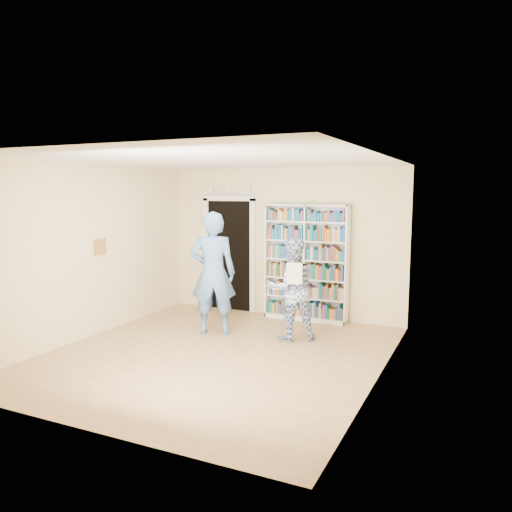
{
  "coord_description": "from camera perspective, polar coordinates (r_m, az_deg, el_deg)",
  "views": [
    {
      "loc": [
        3.37,
        -5.93,
        2.29
      ],
      "look_at": [
        0.2,
        0.9,
        1.3
      ],
      "focal_mm": 35.0,
      "sensor_mm": 36.0,
      "label": 1
    }
  ],
  "objects": [
    {
      "name": "wall_right",
      "position": [
        6.11,
        14.06,
        -1.62
      ],
      "size": [
        0.0,
        5.0,
        5.0
      ],
      "primitive_type": "plane",
      "rotation": [
        1.57,
        0.0,
        -1.57
      ],
      "color": "beige",
      "rests_on": "floor"
    },
    {
      "name": "wall_art",
      "position": [
        8.35,
        -17.39,
        1.0
      ],
      "size": [
        0.03,
        0.25,
        0.25
      ],
      "primitive_type": "cube",
      "color": "brown",
      "rests_on": "wall_left"
    },
    {
      "name": "bookshelf",
      "position": [
        8.85,
        5.78,
        -0.72
      ],
      "size": [
        1.49,
        0.28,
        2.05
      ],
      "rotation": [
        0.0,
        0.0,
        -0.13
      ],
      "color": "white",
      "rests_on": "floor"
    },
    {
      "name": "ceiling",
      "position": [
        6.83,
        -4.76,
        10.88
      ],
      "size": [
        5.0,
        5.0,
        0.0
      ],
      "primitive_type": "plane",
      "rotation": [
        3.14,
        0.0,
        0.0
      ],
      "color": "white",
      "rests_on": "wall_back"
    },
    {
      "name": "wall_left",
      "position": [
        8.22,
        -18.41,
        0.52
      ],
      "size": [
        0.0,
        5.0,
        5.0
      ],
      "primitive_type": "plane",
      "rotation": [
        1.57,
        0.0,
        1.57
      ],
      "color": "beige",
      "rests_on": "floor"
    },
    {
      "name": "paper_sheet",
      "position": [
        7.37,
        4.42,
        -2.01
      ],
      "size": [
        0.22,
        0.08,
        0.32
      ],
      "primitive_type": "cube",
      "rotation": [
        0.0,
        0.0,
        0.34
      ],
      "color": "white",
      "rests_on": "man_plaid"
    },
    {
      "name": "floor",
      "position": [
        7.2,
        -4.52,
        -11.12
      ],
      "size": [
        5.0,
        5.0,
        0.0
      ],
      "primitive_type": "plane",
      "color": "#966B48",
      "rests_on": "ground"
    },
    {
      "name": "doorway",
      "position": [
        9.59,
        -3.06,
        0.8
      ],
      "size": [
        1.1,
        0.08,
        2.43
      ],
      "color": "black",
      "rests_on": "floor"
    },
    {
      "name": "wall_back",
      "position": [
        9.13,
        3.11,
        1.54
      ],
      "size": [
        4.5,
        0.0,
        4.5
      ],
      "primitive_type": "plane",
      "rotation": [
        1.57,
        0.0,
        0.0
      ],
      "color": "beige",
      "rests_on": "floor"
    },
    {
      "name": "man_blue",
      "position": [
        7.99,
        -4.92,
        -1.96
      ],
      "size": [
        0.85,
        0.73,
        1.97
      ],
      "primitive_type": "imported",
      "rotation": [
        0.0,
        0.0,
        3.57
      ],
      "color": "#5581BD",
      "rests_on": "floor"
    },
    {
      "name": "man_plaid",
      "position": [
        7.69,
        4.1,
        -3.79
      ],
      "size": [
        0.98,
        0.94,
        1.58
      ],
      "primitive_type": "imported",
      "rotation": [
        0.0,
        0.0,
        3.78
      ],
      "color": "#2E4B8F",
      "rests_on": "floor"
    }
  ]
}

